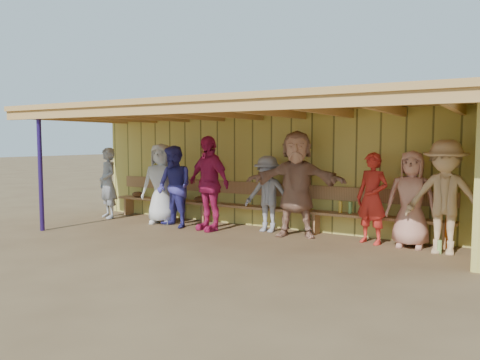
% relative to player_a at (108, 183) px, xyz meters
% --- Properties ---
extents(ground, '(90.00, 90.00, 0.00)m').
position_rel_player_a_xyz_m(ground, '(3.63, -0.42, -0.82)').
color(ground, brown).
rests_on(ground, ground).
extents(player_a, '(0.70, 0.59, 1.65)m').
position_rel_player_a_xyz_m(player_a, '(0.00, 0.00, 0.00)').
color(player_a, '#92959A').
rests_on(player_a, ground).
extents(player_b, '(0.99, 0.81, 1.75)m').
position_rel_player_a_xyz_m(player_b, '(1.56, 0.06, 0.05)').
color(player_b, silver).
rests_on(player_b, ground).
extents(player_c, '(0.97, 0.85, 1.71)m').
position_rel_player_a_xyz_m(player_c, '(2.11, -0.18, 0.03)').
color(player_c, '#36328B').
rests_on(player_c, ground).
extents(player_d, '(1.20, 0.75, 1.91)m').
position_rel_player_a_xyz_m(player_d, '(2.90, -0.07, 0.13)').
color(player_d, '#BD1E55').
rests_on(player_d, ground).
extents(player_e, '(0.98, 0.56, 1.51)m').
position_rel_player_a_xyz_m(player_e, '(4.00, 0.39, -0.07)').
color(player_e, gray).
rests_on(player_e, ground).
extents(player_f, '(1.95, 1.13, 2.00)m').
position_rel_player_a_xyz_m(player_f, '(4.68, 0.24, 0.18)').
color(player_f, tan).
rests_on(player_f, ground).
extents(player_g, '(0.67, 0.54, 1.61)m').
position_rel_player_a_xyz_m(player_g, '(6.07, 0.36, -0.02)').
color(player_g, red).
rests_on(player_g, ground).
extents(player_h, '(0.84, 0.58, 1.64)m').
position_rel_player_a_xyz_m(player_h, '(6.71, 0.39, -0.00)').
color(player_h, tan).
rests_on(player_h, ground).
extents(player_extra, '(1.20, 0.73, 1.82)m').
position_rel_player_a_xyz_m(player_extra, '(7.26, 0.16, 0.09)').
color(player_extra, tan).
rests_on(player_extra, ground).
extents(dugout_structure, '(8.80, 3.20, 2.50)m').
position_rel_player_a_xyz_m(dugout_structure, '(4.02, 0.27, 0.87)').
color(dugout_structure, '#CFC158').
rests_on(dugout_structure, ground).
extents(bench, '(7.60, 0.34, 0.93)m').
position_rel_player_a_xyz_m(bench, '(3.63, 0.70, -0.30)').
color(bench, '#B17E4C').
rests_on(bench, ground).
extents(dugout_equipment, '(7.12, 0.62, 0.80)m').
position_rel_player_a_xyz_m(dugout_equipment, '(2.46, 0.57, -0.33)').
color(dugout_equipment, '#C46017').
rests_on(dugout_equipment, ground).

